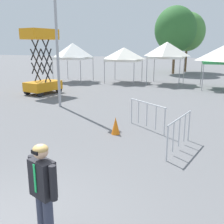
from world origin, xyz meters
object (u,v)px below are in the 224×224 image
Objects in this scene: canopy_tent_right_of_center at (73,51)px; canopy_tent_center at (223,55)px; crowd_barrier_by_lift at (147,111)px; person_foreground at (43,189)px; scissor_lift at (42,75)px; canopy_tent_left_of_center at (124,54)px; tree_behind_tents_right at (175,30)px; crowd_barrier_mid_lot at (180,127)px; light_pole_near_lift at (55,10)px; traffic_cone_lot_center at (116,126)px; canopy_tent_far_left at (167,50)px; tree_behind_tents_center at (188,32)px.

canopy_tent_right_of_center reaches higher than canopy_tent_center.
person_foreground is at bearing -90.95° from crowd_barrier_by_lift.
canopy_tent_left_of_center is at bearing 65.36° from scissor_lift.
tree_behind_tents_right is 23.74m from crowd_barrier_mid_lot.
light_pole_near_lift is 8.91m from crowd_barrier_mid_lot.
crowd_barrier_by_lift is (5.01, -12.67, -1.68)m from canopy_tent_left_of_center.
canopy_tent_right_of_center is 5.26× the size of traffic_cone_lot_center.
canopy_tent_center is at bearing -13.93° from canopy_tent_far_left.
traffic_cone_lot_center is (7.45, -6.29, -0.94)m from scissor_lift.
canopy_tent_right_of_center is 15.03m from crowd_barrier_by_lift.
crowd_barrier_mid_lot reaches higher than traffic_cone_lot_center.
canopy_tent_far_left is 1.69× the size of crowd_barrier_mid_lot.
light_pole_near_lift reaches higher than tree_behind_tents_center.
tree_behind_tents_center is at bearing 70.31° from canopy_tent_left_of_center.
crowd_barrier_by_lift is (0.80, -24.43, -4.01)m from tree_behind_tents_center.
canopy_tent_far_left is 13.07m from crowd_barrier_by_lift.
scissor_lift is (-3.37, -7.36, -1.16)m from canopy_tent_left_of_center.
canopy_tent_right_of_center is 17.27m from crowd_barrier_mid_lot.
light_pole_near_lift reaches higher than scissor_lift.
person_foreground is 6.72m from crowd_barrier_by_lift.
person_foreground is 5.84m from traffic_cone_lot_center.
tree_behind_tents_center is 24.77m from crowd_barrier_by_lift.
canopy_tent_far_left is at bearing 91.70° from traffic_cone_lot_center.
traffic_cone_lot_center is at bearing -55.99° from canopy_tent_right_of_center.
light_pole_near_lift reaches higher than canopy_tent_center.
canopy_tent_right_of_center is 1.91× the size of person_foreground.
canopy_tent_center is 4.91× the size of traffic_cone_lot_center.
canopy_tent_left_of_center is 0.71× the size of scissor_lift.
canopy_tent_center is 0.43× the size of tree_behind_tents_right.
traffic_cone_lot_center is (4.37, -3.32, -4.59)m from light_pole_near_lift.
scissor_lift is at bearing -114.64° from canopy_tent_left_of_center.
canopy_tent_far_left is 8.84m from tree_behind_tents_right.
canopy_tent_center is at bearing -73.55° from tree_behind_tents_center.
crowd_barrier_mid_lot is (3.30, -23.15, -4.12)m from tree_behind_tents_right.
person_foreground is at bearing -86.37° from canopy_tent_far_left.
tree_behind_tents_right is (6.52, 16.10, 3.61)m from scissor_lift.
tree_behind_tents_center is (0.55, 11.60, 1.96)m from canopy_tent_far_left.
canopy_tent_left_of_center is 10.63m from light_pole_near_lift.
canopy_tent_right_of_center is 2.00× the size of crowd_barrier_by_lift.
light_pole_near_lift is 5.12× the size of crowd_barrier_by_lift.
tree_behind_tents_right is at bearing 67.94° from scissor_lift.
canopy_tent_far_left is 11.77m from tree_behind_tents_center.
person_foreground is 28.44m from tree_behind_tents_right.
canopy_tent_right_of_center is 6.50m from scissor_lift.
tree_behind_tents_right is 3.59× the size of crowd_barrier_mid_lot.
crowd_barrier_mid_lot is at bearing -35.69° from scissor_lift.
tree_behind_tents_right reaches higher than canopy_tent_left_of_center.
canopy_tent_left_of_center reaches higher than crowd_barrier_by_lift.
tree_behind_tents_right is (-0.51, 8.57, 2.08)m from canopy_tent_far_left.
tree_behind_tents_right reaches higher than canopy_tent_right_of_center.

